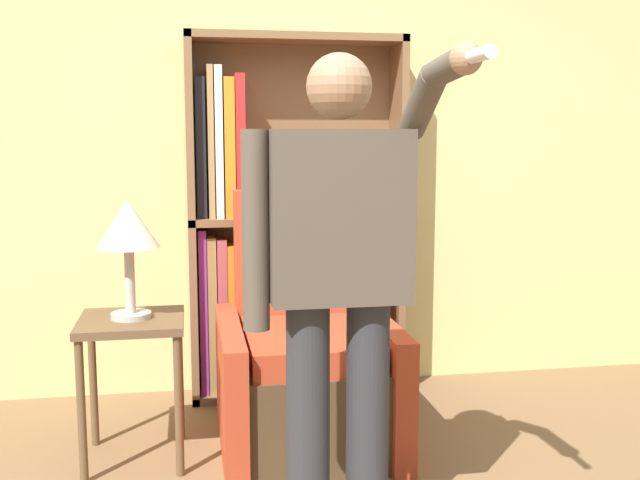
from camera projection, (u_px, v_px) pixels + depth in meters
name	position (u px, v px, depth m)	size (l,w,h in m)	color
wall_back	(272.00, 145.00, 4.23)	(8.00, 0.06, 2.80)	#DBCC84
bookcase	(267.00, 226.00, 4.12)	(1.19, 0.28, 1.99)	brown
armchair	(304.00, 366.00, 3.56)	(0.81, 0.90, 1.18)	#4C3823
person_standing	(338.00, 272.00, 2.51)	(0.62, 0.78, 1.72)	#2D2D33
side_table	(132.00, 344.00, 3.31)	(0.45, 0.45, 0.65)	brown
table_lamp	(128.00, 230.00, 3.24)	(0.27, 0.27, 0.53)	#B7B2A8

